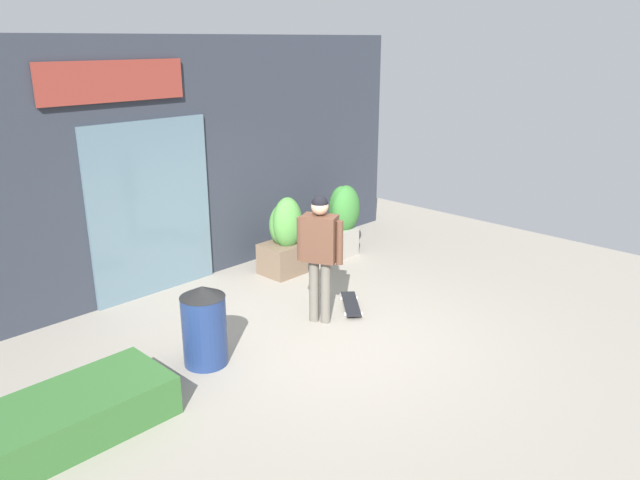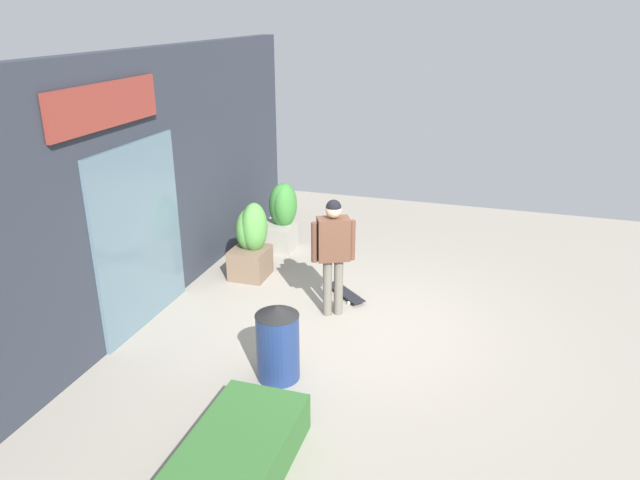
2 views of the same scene
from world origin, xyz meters
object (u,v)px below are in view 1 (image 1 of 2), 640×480
skateboarder (320,246)px  trash_bin (204,325)px  skateboard (351,304)px  planter_box_left (341,219)px  planter_box_right (284,236)px

skateboarder → trash_bin: bearing=148.0°
skateboard → skateboarder: bearing=129.8°
skateboarder → planter_box_left: bearing=10.2°
skateboarder → skateboard: skateboarder is taller
trash_bin → skateboard: bearing=-5.1°
skateboarder → planter_box_right: size_ratio=1.38×
skateboarder → trash_bin: size_ratio=1.80×
skateboarder → planter_box_right: skateboarder is taller
planter_box_left → trash_bin: (-3.92, -1.43, -0.15)m
planter_box_left → trash_bin: size_ratio=1.27×
trash_bin → skateboarder: bearing=-6.0°
skateboard → planter_box_right: size_ratio=0.59×
skateboarder → planter_box_right: bearing=35.5°
skateboarder → planter_box_left: skateboarder is taller
planter_box_right → trash_bin: 3.00m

